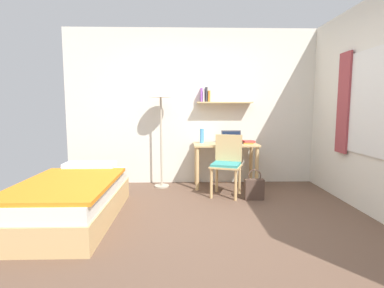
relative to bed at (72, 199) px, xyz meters
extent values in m
plane|color=brown|center=(1.51, -0.28, -0.24)|extent=(5.28, 5.28, 0.00)
cube|color=silver|center=(1.51, 1.75, 1.06)|extent=(4.40, 0.05, 2.60)
cube|color=tan|center=(1.97, 1.61, 1.14)|extent=(0.92, 0.22, 0.02)
cube|color=purple|center=(1.59, 1.64, 1.26)|extent=(0.03, 0.15, 0.22)
cube|color=silver|center=(1.63, 1.65, 1.24)|extent=(0.03, 0.12, 0.19)
cube|color=#333338|center=(1.67, 1.64, 1.27)|extent=(0.03, 0.15, 0.24)
cube|color=orange|center=(1.71, 1.65, 1.24)|extent=(0.04, 0.13, 0.18)
cube|color=silver|center=(3.50, 0.14, 1.11)|extent=(0.02, 0.85, 1.26)
cube|color=white|center=(3.50, 0.14, 1.11)|extent=(0.01, 0.79, 1.20)
cube|color=#993D42|center=(3.47, 0.68, 1.11)|extent=(0.03, 0.28, 1.36)
cube|color=tan|center=(0.00, -0.01, -0.10)|extent=(0.97, 1.84, 0.28)
cube|color=silver|center=(0.00, -0.01, 0.12)|extent=(0.93, 1.79, 0.16)
cube|color=orange|center=(0.00, -0.12, 0.22)|extent=(0.99, 1.51, 0.04)
cube|color=white|center=(0.00, 0.71, 0.25)|extent=(0.68, 0.28, 0.10)
cube|color=tan|center=(1.97, 1.42, 0.46)|extent=(1.03, 0.51, 0.03)
cylinder|color=tan|center=(1.50, 1.22, 0.10)|extent=(0.06, 0.06, 0.68)
cylinder|color=tan|center=(2.44, 1.22, 0.10)|extent=(0.06, 0.06, 0.68)
cylinder|color=tan|center=(1.50, 1.63, 0.10)|extent=(0.06, 0.06, 0.68)
cylinder|color=tan|center=(2.44, 1.63, 0.10)|extent=(0.06, 0.06, 0.68)
cube|color=tan|center=(1.91, 0.89, 0.20)|extent=(0.53, 0.53, 0.03)
cube|color=teal|center=(1.91, 0.89, 0.23)|extent=(0.49, 0.49, 0.04)
cube|color=tan|center=(1.97, 1.06, 0.45)|extent=(0.39, 0.17, 0.40)
cylinder|color=tan|center=(1.68, 0.78, -0.02)|extent=(0.04, 0.04, 0.43)
cylinder|color=tan|center=(2.01, 0.67, -0.02)|extent=(0.04, 0.04, 0.43)
cylinder|color=tan|center=(1.80, 1.11, -0.02)|extent=(0.04, 0.04, 0.43)
cylinder|color=tan|center=(2.13, 0.99, -0.02)|extent=(0.04, 0.04, 0.43)
cylinder|color=#B2A893|center=(0.93, 1.44, -0.23)|extent=(0.24, 0.24, 0.02)
cylinder|color=#B2A893|center=(0.93, 1.44, 0.50)|extent=(0.03, 0.03, 1.43)
cone|color=silver|center=(0.93, 1.44, 1.33)|extent=(0.37, 0.37, 0.22)
cube|color=#2D2D33|center=(2.08, 1.47, 0.48)|extent=(0.33, 0.22, 0.01)
cube|color=#2D2D33|center=(2.08, 1.54, 0.58)|extent=(0.33, 0.08, 0.19)
cube|color=black|center=(2.08, 1.53, 0.58)|extent=(0.29, 0.06, 0.16)
cylinder|color=#4C99DB|center=(1.59, 1.49, 0.59)|extent=(0.07, 0.07, 0.24)
cube|color=orange|center=(2.33, 1.44, 0.48)|extent=(0.17, 0.23, 0.02)
cube|color=#D13D38|center=(2.35, 1.44, 0.51)|extent=(0.19, 0.20, 0.03)
cube|color=#4C382D|center=(2.28, 0.71, -0.10)|extent=(0.27, 0.11, 0.29)
torus|color=#4C382D|center=(2.28, 0.71, 0.10)|extent=(0.19, 0.02, 0.19)
camera|label=1|loc=(1.29, -3.38, 1.04)|focal=28.00mm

